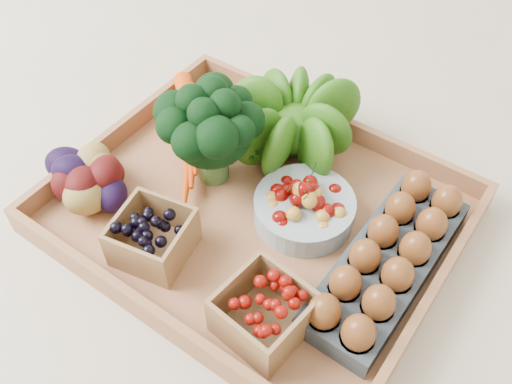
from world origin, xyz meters
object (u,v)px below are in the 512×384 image
Objects in this scene: broccoli at (212,147)px; cherry_bowl at (304,209)px; egg_carton at (386,265)px; tray at (256,215)px.

broccoli reaches higher than cherry_bowl.
egg_carton is (0.30, -0.01, -0.04)m from broccoli.
tray is 1.86× the size of egg_carton.
cherry_bowl is 0.14m from egg_carton.
cherry_bowl reaches higher than tray.
cherry_bowl reaches higher than egg_carton.
broccoli is (-0.10, 0.02, 0.07)m from tray.
egg_carton is at bearing -1.55° from broccoli.
cherry_bowl is 0.49× the size of egg_carton.
tray is 0.07m from cherry_bowl.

